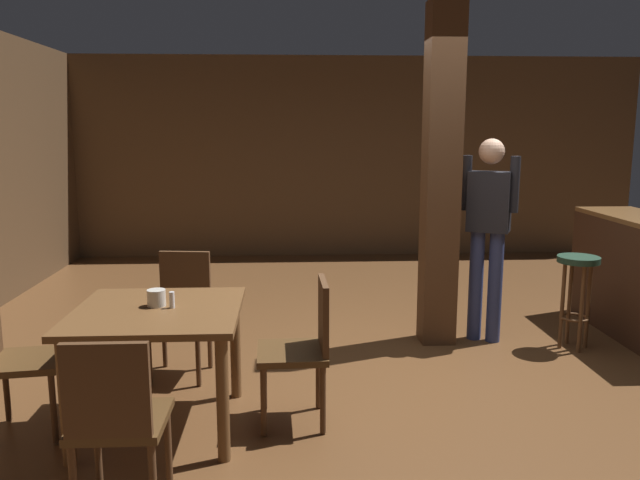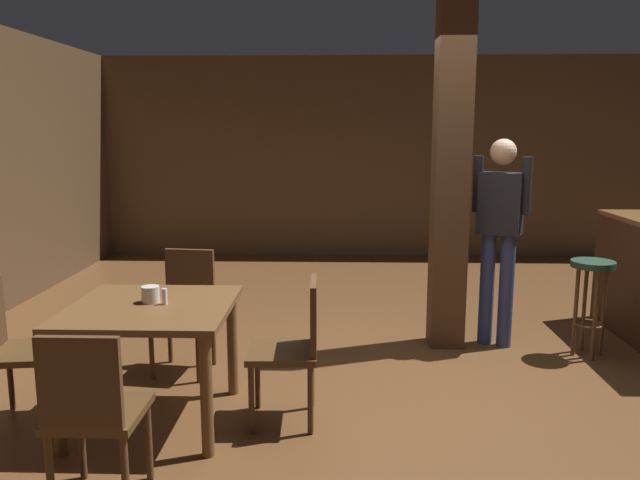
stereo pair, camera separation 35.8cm
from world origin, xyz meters
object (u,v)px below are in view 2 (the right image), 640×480
Objects in this scene: chair_east at (295,343)px; napkin_cup at (151,294)px; chair_west at (12,344)px; standing_person at (500,227)px; dining_table at (151,324)px; salt_shaker at (165,297)px; chair_north at (186,304)px; bar_stool_near at (591,286)px; chair_south at (92,409)px.

napkin_cup is at bearing 177.96° from chair_east.
standing_person is (3.30, 1.52, 0.50)m from chair_west.
chair_east is 1.72m from chair_west.
napkin_cup is (-0.89, 0.03, 0.29)m from chair_east.
standing_person is at bearing 24.78° from chair_west.
dining_table is 9.94× the size of salt_shaker.
chair_east is at bearing -43.82° from chair_north.
standing_person reaches higher than bar_stool_near.
chair_south is (-0.01, -0.92, -0.12)m from dining_table.
chair_west is 8.12× the size of napkin_cup.
chair_north is 3.16m from bar_stool_near.
chair_east reaches higher than salt_shaker.
standing_person reaches higher than chair_north.
chair_west is at bearing 133.92° from chair_south.
standing_person is at bearing 29.90° from napkin_cup.
chair_north is 1.24m from chair_west.
chair_east and chair_south have the same top height.
chair_south is (-0.00, -1.78, 0.00)m from chair_north.
chair_west is at bearing -172.86° from napkin_cup.
salt_shaker is at bearing 7.05° from dining_table.
chair_west is at bearing -177.58° from chair_east.
standing_person is 2.21× the size of bar_stool_near.
chair_south is at bearing -90.09° from chair_north.
dining_table is 1.09× the size of chair_west.
chair_north is 0.91m from salt_shaker.
chair_west is 1.15× the size of bar_stool_near.
chair_east is (0.88, -0.84, 0.00)m from chair_north.
chair_south is at bearing -145.66° from bar_stool_near.
chair_west is 3.67m from standing_person.
napkin_cup is 3.37m from bar_stool_near.
napkin_cup is 0.11m from salt_shaker.
chair_east reaches higher than dining_table.
salt_shaker reaches higher than dining_table.
salt_shaker reaches higher than bar_stool_near.
chair_north is 1.00× the size of chair_south.
salt_shaker is (0.10, -0.04, -0.00)m from napkin_cup.
chair_north reaches higher than salt_shaker.
chair_east is 0.93m from napkin_cup.
chair_east is at bearing 0.93° from salt_shaker.
dining_table is 0.86m from chair_west.
napkin_cup is 0.06× the size of standing_person.
dining_table is at bearing -149.01° from standing_person.
dining_table is 0.88m from chair_east.
dining_table is 1.09× the size of chair_south.
napkin_cup reaches higher than bar_stool_near.
chair_west is at bearing -162.15° from bar_stool_near.
chair_north is at bearing -166.16° from standing_person.
napkin_cup is at bearing 7.14° from chair_west.
standing_person reaches higher than salt_shaker.
standing_person reaches higher than chair_west.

